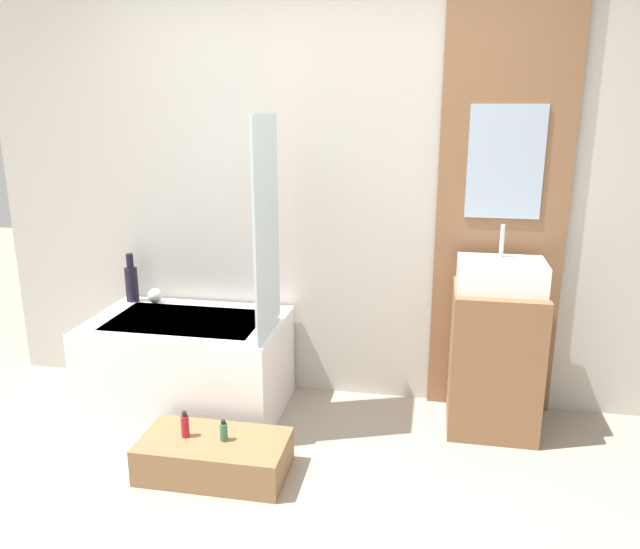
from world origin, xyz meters
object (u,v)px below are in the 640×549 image
Objects in this scene: bathtub at (189,364)px; bottle_soap_primary at (185,425)px; sink at (501,275)px; bottle_soap_secondary at (224,431)px; vase_round_light at (155,296)px; vase_tall_dark at (132,282)px; wooden_step_bench at (214,456)px.

bottle_soap_primary is (0.24, -0.64, -0.04)m from bathtub.
bottle_soap_primary is (-1.55, -0.75, -0.66)m from sink.
bottle_soap_primary is at bearing 180.00° from bottle_soap_secondary.
vase_round_light is at bearing 175.72° from sink.
bathtub is at bearing -30.45° from vase_tall_dark.
bottle_soap_primary reaches higher than wooden_step_bench.
sink is at bearing 28.26° from wooden_step_bench.
vase_round_light is (-0.70, 0.91, 0.52)m from wooden_step_bench.
bottle_soap_primary is at bearing -52.12° from vase_tall_dark.
bathtub is 0.69m from vase_tall_dark.
wooden_step_bench is 7.82× the size of vase_round_light.
vase_round_light is at bearing 139.30° from bathtub.
vase_round_light is at bearing 127.62° from wooden_step_bench.
sink is 2.27m from vase_tall_dark.
bathtub is at bearing -40.70° from vase_round_light.
bathtub reaches higher than bottle_soap_secondary.
sink is (1.78, 0.12, 0.62)m from bathtub.
bottle_soap_secondary is at bearing -55.44° from bathtub.
sink is at bearing -4.15° from vase_tall_dark.
sink reaches higher than bottle_soap_primary.
bottle_soap_secondary is (0.44, -0.64, -0.05)m from bathtub.
sink is 4.94× the size of vase_round_light.
sink is at bearing 29.23° from bottle_soap_secondary.
wooden_step_bench is 0.15m from bottle_soap_secondary.
vase_round_light is 1.13m from bottle_soap_primary.
wooden_step_bench is 1.78m from sink.
bathtub is 0.77m from wooden_step_bench.
bathtub is 8.25× the size of bottle_soap_primary.
bottle_soap_secondary is at bearing -150.77° from sink.
bottle_soap_primary is at bearing 180.00° from wooden_step_bench.
sink is 4.19× the size of bottle_soap_secondary.
sink is 2.12m from vase_round_light.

